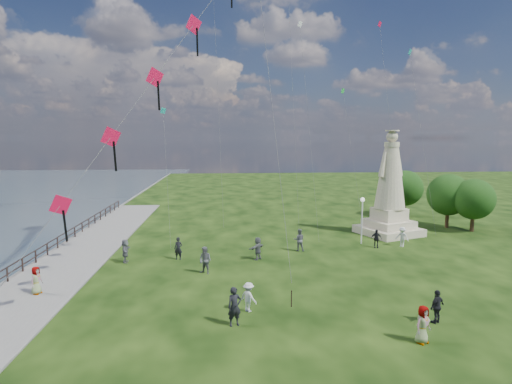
{
  "coord_description": "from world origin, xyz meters",
  "views": [
    {
      "loc": [
        -2.98,
        -18.4,
        8.84
      ],
      "look_at": [
        -1.0,
        8.0,
        5.5
      ],
      "focal_mm": 30.0,
      "sensor_mm": 36.0,
      "label": 1
    }
  ],
  "objects": [
    {
      "name": "person_1",
      "position": [
        -4.26,
        8.92,
        0.9
      ],
      "size": [
        1.03,
        0.93,
        1.81
      ],
      "primitive_type": "imported",
      "rotation": [
        0.0,
        0.0,
        -0.58
      ],
      "color": "#595960",
      "rests_on": "ground"
    },
    {
      "name": "small_kites",
      "position": [
        4.75,
        23.69,
        16.2
      ],
      "size": [
        24.68,
        13.06,
        31.94
      ],
      "color": "teal",
      "rests_on": "ground"
    },
    {
      "name": "waterfront",
      "position": [
        -15.24,
        8.99,
        -0.06
      ],
      "size": [
        200.0,
        200.0,
        1.51
      ],
      "color": "#2E3B45",
      "rests_on": "ground"
    },
    {
      "name": "person_4",
      "position": [
        5.53,
        -1.37,
        0.84
      ],
      "size": [
        0.96,
        0.83,
        1.67
      ],
      "primitive_type": "imported",
      "rotation": [
        0.0,
        0.0,
        0.5
      ],
      "color": "#595960",
      "rests_on": "ground"
    },
    {
      "name": "red_kite_train",
      "position": [
        -6.71,
        4.58,
        11.54
      ],
      "size": [
        11.35,
        9.35,
        18.68
      ],
      "color": "black",
      "rests_on": "ground"
    },
    {
      "name": "person_6",
      "position": [
        -6.37,
        12.42,
        0.83
      ],
      "size": [
        0.68,
        0.52,
        1.65
      ],
      "primitive_type": "imported",
      "rotation": [
        0.0,
        0.0,
        -0.23
      ],
      "color": "black",
      "rests_on": "ground"
    },
    {
      "name": "person_9",
      "position": [
        9.28,
        14.64,
        0.76
      ],
      "size": [
        0.96,
        0.63,
        1.51
      ],
      "primitive_type": "imported",
      "rotation": [
        0.0,
        0.0,
        -0.21
      ],
      "color": "black",
      "rests_on": "ground"
    },
    {
      "name": "person_8",
      "position": [
        11.54,
        14.86,
        0.81
      ],
      "size": [
        1.15,
        1.1,
        1.63
      ],
      "primitive_type": "imported",
      "rotation": [
        0.0,
        0.0,
        -0.71
      ],
      "color": "silver",
      "rests_on": "ground"
    },
    {
      "name": "person_0",
      "position": [
        -2.55,
        0.97,
        0.94
      ],
      "size": [
        0.79,
        0.65,
        1.87
      ],
      "primitive_type": "imported",
      "rotation": [
        0.0,
        0.0,
        0.34
      ],
      "color": "black",
      "rests_on": "ground"
    },
    {
      "name": "lamppost",
      "position": [
        8.52,
        16.07,
        2.84
      ],
      "size": [
        0.36,
        0.36,
        3.93
      ],
      "color": "silver",
      "rests_on": "ground"
    },
    {
      "name": "tree_row",
      "position": [
        18.94,
        23.33,
        3.22
      ],
      "size": [
        7.09,
        12.06,
        5.35
      ],
      "color": "#382314",
      "rests_on": "ground"
    },
    {
      "name": "person_7",
      "position": [
        2.87,
        14.15,
        0.89
      ],
      "size": [
        0.93,
        0.65,
        1.77
      ],
      "primitive_type": "imported",
      "rotation": [
        0.0,
        0.0,
        3.0
      ],
      "color": "#595960",
      "rests_on": "ground"
    },
    {
      "name": "person_10",
      "position": [
        -13.6,
        5.72,
        0.79
      ],
      "size": [
        0.7,
        0.88,
        1.58
      ],
      "primitive_type": "imported",
      "rotation": [
        0.0,
        0.0,
        1.24
      ],
      "color": "#595960",
      "rests_on": "ground"
    },
    {
      "name": "person_5",
      "position": [
        -10.08,
        11.96,
        0.85
      ],
      "size": [
        0.79,
        1.61,
        1.69
      ],
      "primitive_type": "imported",
      "rotation": [
        0.0,
        0.0,
        1.64
      ],
      "color": "#595960",
      "rests_on": "ground"
    },
    {
      "name": "statue",
      "position": [
        12.16,
        19.35,
        3.61
      ],
      "size": [
        6.08,
        6.08,
        9.56
      ],
      "rotation": [
        0.0,
        0.0,
        0.37
      ],
      "color": "tan",
      "rests_on": "ground"
    },
    {
      "name": "person_11",
      "position": [
        -0.57,
        12.0,
        0.83
      ],
      "size": [
        1.53,
        1.59,
        1.67
      ],
      "primitive_type": "imported",
      "rotation": [
        0.0,
        0.0,
        3.98
      ],
      "color": "#595960",
      "rests_on": "ground"
    },
    {
      "name": "person_3",
      "position": [
        7.16,
        0.53,
        0.82
      ],
      "size": [
        1.08,
        0.91,
        1.65
      ],
      "primitive_type": "imported",
      "rotation": [
        0.0,
        0.0,
        3.66
      ],
      "color": "black",
      "rests_on": "ground"
    },
    {
      "name": "person_2",
      "position": [
        -1.79,
        2.59,
        0.76
      ],
      "size": [
        1.06,
        1.05,
        1.53
      ],
      "primitive_type": "imported",
      "rotation": [
        0.0,
        0.0,
        2.37
      ],
      "color": "silver",
      "rests_on": "ground"
    }
  ]
}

